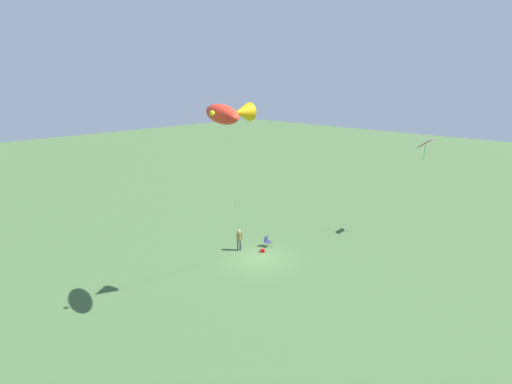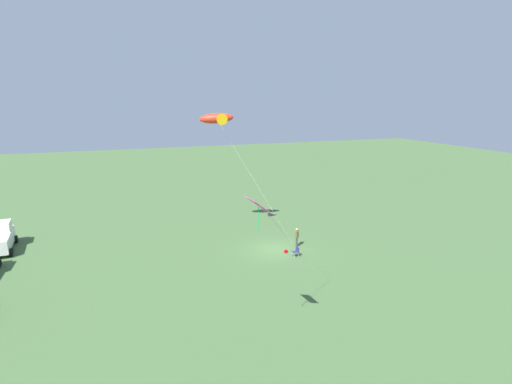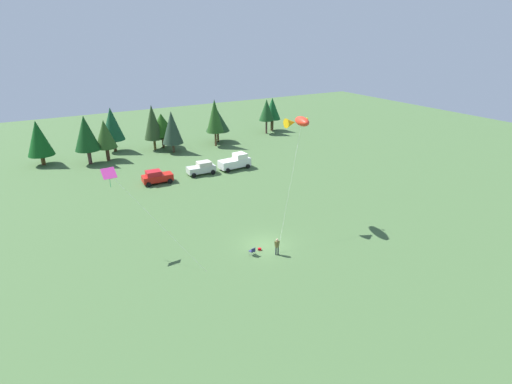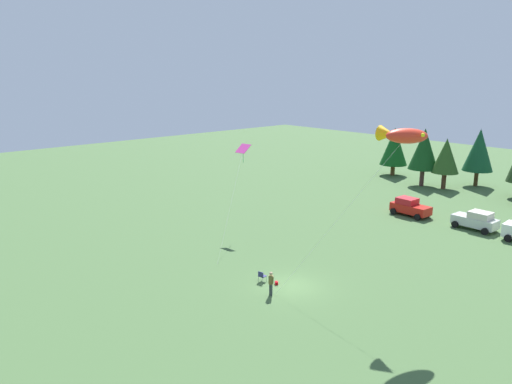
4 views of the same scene
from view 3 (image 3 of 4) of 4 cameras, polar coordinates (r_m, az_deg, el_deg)
name	(u,v)px [view 3 (image 3 of 4)]	position (r m, az deg, el deg)	size (l,w,h in m)	color
ground_plane	(265,245)	(40.80, 1.32, -7.57)	(160.00, 160.00, 0.00)	#426236
person_kite_flyer	(277,245)	(38.71, 3.03, -7.62)	(0.53, 0.43, 1.74)	#333B3C
folding_chair	(253,251)	(38.83, -0.50, -8.40)	(0.55, 0.55, 0.82)	navy
backpack_on_grass	(260,249)	(39.84, 0.53, -8.17)	(0.32, 0.22, 0.22)	#BA070D
car_red_sedan	(157,177)	(58.16, -14.02, 2.12)	(4.27, 2.36, 1.89)	red
car_silver_compact	(202,168)	(60.67, -7.75, 3.42)	(4.24, 2.29, 1.89)	beige
truck_white_pickup	(235,162)	(62.61, -2.96, 4.34)	(5.13, 2.70, 2.34)	white
treeline_distant	(159,124)	(73.93, -13.67, 9.42)	(48.37, 9.57, 8.67)	#52371D
kite_large_fish	(299,122)	(42.59, 6.19, 9.96)	(7.29, 7.15, 11.90)	red
kite_diamond_rainbow	(111,175)	(39.04, -20.06, 2.25)	(6.58, 8.44, 8.40)	#D23797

